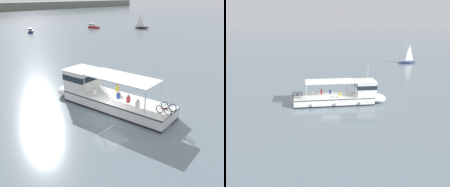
# 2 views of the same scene
# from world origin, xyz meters

# --- Properties ---
(ground_plane) EXTENTS (400.00, 400.00, 0.00)m
(ground_plane) POSITION_xyz_m (0.00, 0.00, 0.00)
(ground_plane) COLOR slate
(ferry_main) EXTENTS (4.15, 12.98, 5.32)m
(ferry_main) POSITION_xyz_m (1.43, 2.05, 1.02)
(ferry_main) COLOR white
(ferry_main) RESTS_ON ground
(motorboat_horizon_east) EXTENTS (1.95, 3.78, 1.26)m
(motorboat_horizon_east) POSITION_xyz_m (43.29, 45.78, 0.54)
(motorboat_horizon_east) COLOR maroon
(motorboat_horizon_east) RESTS_ON ground
(motorboat_off_bow) EXTENTS (3.12, 3.70, 1.26)m
(motorboat_off_bow) POSITION_xyz_m (24.20, 51.66, 0.54)
(motorboat_off_bow) COLOR navy
(motorboat_off_bow) RESTS_ON ground
(sailboat_far_right) EXTENTS (4.30, 4.46, 5.40)m
(sailboat_far_right) POSITION_xyz_m (52.77, 33.44, 0.54)
(sailboat_far_right) COLOR #232328
(sailboat_far_right) RESTS_ON ground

